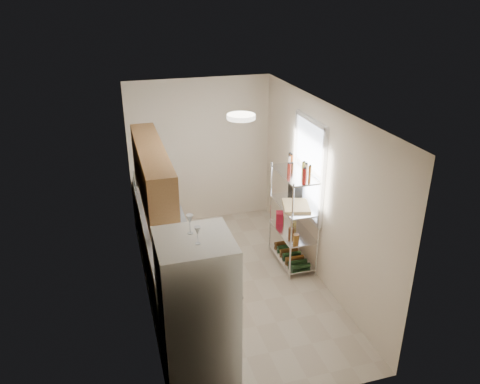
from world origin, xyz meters
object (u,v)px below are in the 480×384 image
at_px(cutting_board, 296,206).
at_px(refrigerator, 198,316).
at_px(frying_pan_large, 155,205).
at_px(espresso_machine, 295,188).
at_px(rice_cooker, 164,229).

bearing_deg(cutting_board, refrigerator, -134.76).
distance_m(frying_pan_large, espresso_machine, 2.17).
bearing_deg(refrigerator, frying_pan_large, 92.23).
bearing_deg(rice_cooker, refrigerator, -86.94).
bearing_deg(frying_pan_large, refrigerator, -99.91).
xyz_separation_m(cutting_board, espresso_machine, (0.12, 0.35, 0.13)).
relative_size(refrigerator, espresso_machine, 6.30).
bearing_deg(espresso_machine, refrigerator, -125.31).
xyz_separation_m(frying_pan_large, espresso_machine, (2.10, -0.49, 0.23)).
bearing_deg(frying_pan_large, rice_cooker, -101.38).
xyz_separation_m(refrigerator, cutting_board, (1.87, 1.89, 0.13)).
bearing_deg(rice_cooker, cutting_board, 4.48).
bearing_deg(refrigerator, espresso_machine, 48.22).
height_order(cutting_board, espresso_machine, espresso_machine).
height_order(frying_pan_large, cutting_board, cutting_board).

